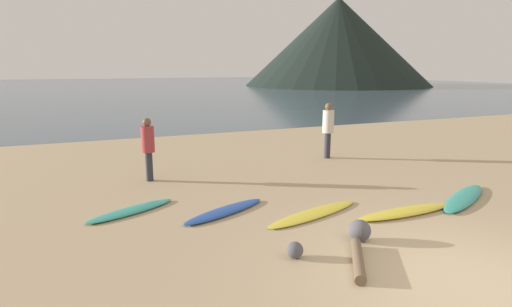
% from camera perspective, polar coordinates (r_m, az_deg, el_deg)
% --- Properties ---
extents(ground_plane, '(120.00, 120.00, 0.20)m').
position_cam_1_polar(ground_plane, '(14.72, -3.61, -0.06)').
color(ground_plane, tan).
rests_on(ground_plane, ground).
extents(ocean_water, '(140.00, 100.00, 0.01)m').
position_cam_1_polar(ocean_water, '(68.02, -19.02, 8.82)').
color(ocean_water, '#475B6B').
rests_on(ocean_water, ground).
extents(headland_hill, '(29.79, 29.79, 13.83)m').
position_cam_1_polar(headland_hill, '(69.55, 11.30, 14.99)').
color(headland_hill, black).
rests_on(headland_hill, ground).
extents(surfboard_0, '(2.01, 1.28, 0.07)m').
position_cam_1_polar(surfboard_0, '(8.97, -17.01, -7.61)').
color(surfboard_0, teal).
rests_on(surfboard_0, ground).
extents(surfboard_1, '(2.12, 1.29, 0.08)m').
position_cam_1_polar(surfboard_1, '(8.57, -4.35, -8.01)').
color(surfboard_1, '#1E479E').
rests_on(surfboard_1, ground).
extents(surfboard_2, '(2.52, 1.17, 0.06)m').
position_cam_1_polar(surfboard_2, '(8.51, 8.12, -8.30)').
color(surfboard_2, yellow).
rests_on(surfboard_2, ground).
extents(surfboard_3, '(2.38, 0.51, 0.10)m').
position_cam_1_polar(surfboard_3, '(9.01, 20.13, -7.63)').
color(surfboard_3, yellow).
rests_on(surfboard_3, ground).
extents(surfboard_4, '(2.55, 1.65, 0.10)m').
position_cam_1_polar(surfboard_4, '(10.47, 27.03, -5.52)').
color(surfboard_4, teal).
rests_on(surfboard_4, ground).
extents(person_0, '(0.34, 0.34, 1.68)m').
position_cam_1_polar(person_0, '(11.03, -14.84, 1.26)').
color(person_0, '#2D2D38').
rests_on(person_0, ground).
extents(person_1, '(0.37, 0.37, 1.83)m').
position_cam_1_polar(person_1, '(13.61, 10.04, 3.83)').
color(person_1, '#2D2D38').
rests_on(person_1, ground).
extents(driftwood_log, '(0.85, 1.17, 0.17)m').
position_cam_1_polar(driftwood_log, '(6.62, 14.05, -14.18)').
color(driftwood_log, brown).
rests_on(driftwood_log, ground).
extents(beach_rock_near, '(0.27, 0.27, 0.27)m').
position_cam_1_polar(beach_rock_near, '(6.64, 5.46, -13.27)').
color(beach_rock_near, '#4C4C51').
rests_on(beach_rock_near, ground).
extents(beach_rock_far, '(0.38, 0.38, 0.38)m').
position_cam_1_polar(beach_rock_far, '(7.40, 14.28, -10.38)').
color(beach_rock_far, '#4F4C51').
rests_on(beach_rock_far, ground).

